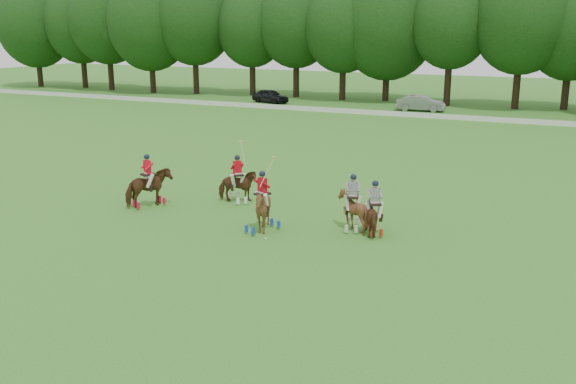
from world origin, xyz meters
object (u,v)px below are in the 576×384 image
at_px(car_left, 270,96).
at_px(car_mid, 421,103).
at_px(polo_red_c, 263,210).
at_px(polo_ball, 266,239).
at_px(polo_stripe_b, 353,210).
at_px(polo_stripe_a, 374,215).
at_px(polo_red_a, 148,188).
at_px(polo_red_b, 238,186).

relative_size(car_left, car_mid, 0.93).
distance_m(polo_red_c, polo_ball, 1.36).
bearing_deg(polo_ball, car_left, 116.28).
distance_m(car_left, polo_stripe_b, 44.03).
xyz_separation_m(polo_stripe_a, polo_ball, (-3.55, -2.46, -0.73)).
height_order(polo_stripe_a, polo_ball, polo_stripe_a).
bearing_deg(polo_red_a, polo_red_c, -9.36).
bearing_deg(polo_red_b, polo_stripe_b, -14.93).
bearing_deg(polo_stripe_a, car_left, 121.78).
bearing_deg(car_left, polo_red_c, -136.59).
bearing_deg(polo_red_a, polo_stripe_a, 3.01).
xyz_separation_m(polo_red_c, polo_stripe_b, (3.16, 1.76, -0.09)).
distance_m(polo_red_a, polo_stripe_b, 9.53).
distance_m(polo_red_b, polo_stripe_a, 7.40).
distance_m(polo_red_b, polo_red_c, 4.58).
height_order(polo_red_c, polo_stripe_a, polo_red_c).
xyz_separation_m(car_mid, polo_red_c, (3.24, -39.57, 0.17)).
xyz_separation_m(polo_red_b, polo_red_c, (3.05, -3.41, 0.12)).
height_order(car_left, polo_red_b, polo_red_b).
xyz_separation_m(polo_red_a, polo_stripe_a, (10.47, 0.55, -0.12)).
xyz_separation_m(car_mid, polo_red_b, (0.19, -36.15, 0.04)).
relative_size(car_mid, polo_ball, 50.92).
distance_m(car_mid, polo_red_c, 39.70).
bearing_deg(car_mid, polo_stripe_b, -176.59).
xyz_separation_m(polo_stripe_a, polo_stripe_b, (-0.96, 0.16, 0.05)).
distance_m(car_mid, polo_ball, 40.62).
relative_size(polo_red_a, polo_stripe_a, 1.12).
xyz_separation_m(car_left, polo_stripe_a, (23.52, -37.97, 0.05)).
xyz_separation_m(polo_red_b, polo_stripe_b, (6.21, -1.66, 0.03)).
height_order(car_mid, polo_stripe_b, polo_stripe_b).
bearing_deg(car_left, polo_stripe_b, -131.88).
relative_size(car_mid, polo_stripe_b, 1.99).
xyz_separation_m(car_mid, polo_stripe_b, (6.40, -37.81, 0.07)).
distance_m(polo_red_c, polo_stripe_a, 4.42).
relative_size(polo_red_b, polo_red_c, 0.92).
xyz_separation_m(polo_red_a, polo_stripe_b, (9.51, 0.71, -0.07)).
distance_m(polo_red_a, polo_ball, 7.22).
xyz_separation_m(polo_red_c, polo_ball, (0.57, -0.87, -0.88)).
bearing_deg(polo_red_b, polo_red_c, -48.21).
distance_m(polo_red_a, polo_stripe_a, 10.48).
distance_m(car_mid, polo_red_a, 38.64).
height_order(polo_red_a, polo_ball, polo_red_a).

